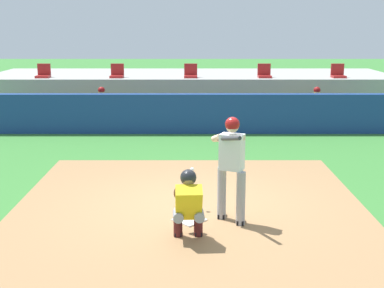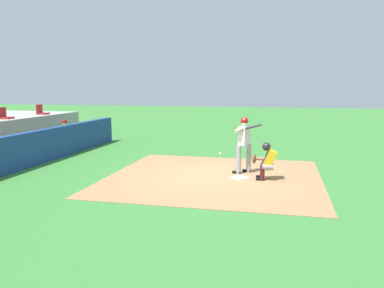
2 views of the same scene
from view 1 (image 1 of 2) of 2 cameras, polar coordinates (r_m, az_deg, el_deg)
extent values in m
plane|color=#387A33|center=(9.76, -0.02, -6.66)|extent=(80.00, 80.00, 0.00)
cube|color=#9E754C|center=(9.75, -0.02, -6.63)|extent=(6.40, 6.40, 0.01)
cube|color=white|center=(9.00, -0.04, -8.24)|extent=(0.62, 0.62, 0.02)
cylinder|color=#99999E|center=(8.97, 3.49, -5.37)|extent=(0.15, 0.15, 0.92)
cylinder|color=#99999E|center=(8.72, 5.57, -5.96)|extent=(0.15, 0.15, 0.92)
cube|color=white|center=(8.63, 4.61, -0.88)|extent=(0.44, 0.37, 0.60)
sphere|color=beige|center=(8.54, 4.66, 1.92)|extent=(0.21, 0.21, 0.21)
sphere|color=maroon|center=(8.53, 4.66, 2.15)|extent=(0.24, 0.24, 0.24)
cylinder|color=beige|center=(8.69, 2.97, 0.67)|extent=(0.20, 0.27, 0.17)
cylinder|color=beige|center=(8.68, 4.28, 0.62)|extent=(0.55, 0.35, 0.18)
cylinder|color=#333338|center=(8.42, 4.00, 0.59)|extent=(0.43, 0.79, 0.24)
cube|color=black|center=(9.17, 3.49, -7.72)|extent=(0.16, 0.28, 0.09)
cube|color=black|center=(8.92, 5.54, -8.36)|extent=(0.16, 0.28, 0.09)
cylinder|color=gray|center=(8.10, -1.27, -7.72)|extent=(0.18, 0.33, 0.16)
cylinder|color=#4C1919|center=(8.32, -1.29, -8.71)|extent=(0.14, 0.14, 0.42)
cube|color=black|center=(8.44, -1.30, -9.63)|extent=(0.12, 0.25, 0.08)
cylinder|color=gray|center=(8.11, 1.01, -7.68)|extent=(0.18, 0.33, 0.16)
cylinder|color=#4C1919|center=(8.33, 0.94, -8.67)|extent=(0.14, 0.14, 0.42)
cube|color=black|center=(8.45, 0.91, -9.59)|extent=(0.12, 0.25, 0.08)
cube|color=gold|center=(7.98, -0.12, -6.35)|extent=(0.42, 0.46, 0.57)
cube|color=#2D2D33|center=(8.09, -0.15, -6.06)|extent=(0.39, 0.27, 0.45)
sphere|color=#996B4C|center=(7.95, -0.14, -3.84)|extent=(0.21, 0.21, 0.21)
sphere|color=#232328|center=(7.96, -0.15, -3.66)|extent=(0.25, 0.25, 0.25)
cylinder|color=#996B4C|center=(8.19, -0.47, -5.83)|extent=(0.12, 0.45, 0.10)
ellipsoid|color=brown|center=(8.40, -0.80, -5.34)|extent=(0.29, 0.13, 0.30)
sphere|color=white|center=(9.36, 0.26, -2.77)|extent=(0.07, 0.07, 0.07)
cube|color=navy|center=(15.91, 0.10, 3.32)|extent=(13.00, 0.30, 1.20)
cube|color=olive|center=(16.96, 0.10, 2.64)|extent=(11.80, 0.44, 0.45)
cylinder|color=#939399|center=(16.94, -10.03, 3.34)|extent=(0.15, 0.40, 0.15)
cylinder|color=#939399|center=(16.80, -10.11, 2.33)|extent=(0.13, 0.13, 0.45)
cube|color=maroon|center=(16.78, -10.12, 1.68)|extent=(0.11, 0.24, 0.08)
cylinder|color=#939399|center=(16.90, -9.16, 3.35)|extent=(0.15, 0.40, 0.15)
cylinder|color=#939399|center=(16.75, -9.23, 2.34)|extent=(0.13, 0.13, 0.45)
cube|color=maroon|center=(16.74, -9.24, 1.68)|extent=(0.11, 0.24, 0.08)
cube|color=gold|center=(17.09, -9.50, 4.36)|extent=(0.36, 0.22, 0.54)
sphere|color=tan|center=(17.04, -9.55, 5.66)|extent=(0.20, 0.20, 0.20)
sphere|color=maroon|center=(17.03, -9.56, 5.79)|extent=(0.22, 0.22, 0.22)
cylinder|color=tan|center=(17.01, -10.23, 3.92)|extent=(0.09, 0.41, 0.22)
cylinder|color=tan|center=(16.94, -8.90, 3.94)|extent=(0.09, 0.41, 0.22)
cylinder|color=#939399|center=(17.11, 13.30, 3.28)|extent=(0.15, 0.40, 0.15)
cylinder|color=#939399|center=(16.97, 13.41, 2.29)|extent=(0.13, 0.13, 0.45)
cube|color=maroon|center=(16.95, 13.41, 1.64)|extent=(0.11, 0.24, 0.08)
cylinder|color=#939399|center=(17.17, 14.15, 3.27)|extent=(0.15, 0.40, 0.15)
cylinder|color=#939399|center=(17.03, 14.26, 2.28)|extent=(0.13, 0.13, 0.45)
cube|color=maroon|center=(17.01, 14.26, 1.63)|extent=(0.11, 0.24, 0.08)
cube|color=gold|center=(17.31, 13.61, 4.28)|extent=(0.36, 0.22, 0.54)
sphere|color=beige|center=(17.26, 13.68, 5.56)|extent=(0.20, 0.20, 0.20)
sphere|color=maroon|center=(17.25, 13.69, 5.69)|extent=(0.22, 0.22, 0.22)
cylinder|color=beige|center=(17.15, 13.05, 3.87)|extent=(0.09, 0.41, 0.22)
cylinder|color=beige|center=(17.24, 14.34, 3.84)|extent=(0.09, 0.41, 0.22)
cube|color=#9E9E99|center=(20.25, 0.13, 5.71)|extent=(15.00, 4.40, 1.40)
cube|color=#A51E1E|center=(19.30, -15.63, 7.08)|extent=(0.46, 0.46, 0.08)
cube|color=#A51E1E|center=(19.47, -15.51, 7.84)|extent=(0.46, 0.06, 0.40)
cube|color=#A51E1E|center=(18.76, -7.91, 7.27)|extent=(0.46, 0.46, 0.08)
cube|color=#A51E1E|center=(18.94, -7.85, 8.06)|extent=(0.46, 0.06, 0.40)
cube|color=#A51E1E|center=(18.58, 0.12, 7.34)|extent=(0.46, 0.46, 0.08)
cube|color=#A51E1E|center=(18.75, 0.12, 8.13)|extent=(0.46, 0.06, 0.40)
cube|color=#A51E1E|center=(18.75, 8.16, 7.26)|extent=(0.46, 0.46, 0.08)
cube|color=#A51E1E|center=(18.93, 8.10, 8.05)|extent=(0.46, 0.06, 0.40)
cube|color=#A51E1E|center=(19.28, 15.89, 7.05)|extent=(0.46, 0.46, 0.08)
cube|color=#A51E1E|center=(19.45, 15.78, 7.82)|extent=(0.46, 0.06, 0.40)
camera|label=2|loc=(13.67, -58.08, 4.80)|focal=36.44mm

